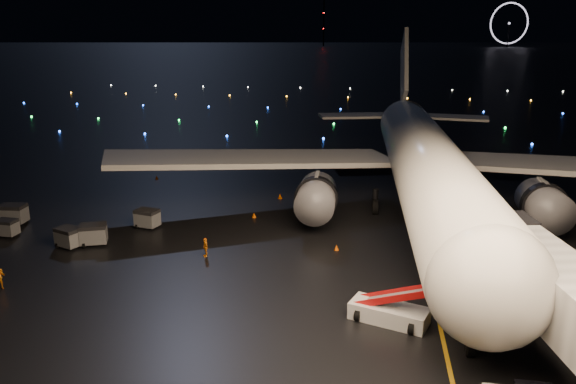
# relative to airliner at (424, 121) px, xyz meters

# --- Properties ---
(ground) EXTENTS (2000.00, 2000.00, 0.00)m
(ground) POSITION_rel_airliner_xyz_m (-12.40, 274.52, -8.88)
(ground) COLOR black
(ground) RESTS_ON ground
(lane_centre) EXTENTS (0.25, 80.00, 0.02)m
(lane_centre) POSITION_rel_airliner_xyz_m (-0.40, -10.48, -8.87)
(lane_centre) COLOR orange
(lane_centre) RESTS_ON ground
(airliner) EXTENTS (64.55, 61.52, 17.76)m
(airliner) POSITION_rel_airliner_xyz_m (0.00, 0.00, 0.00)
(airliner) COLOR silver
(airliner) RESTS_ON ground
(belt_loader) EXTENTS (7.20, 4.14, 3.38)m
(belt_loader) POSITION_rel_airliner_xyz_m (-3.48, -24.01, -7.19)
(belt_loader) COLOR silver
(belt_loader) RESTS_ON ground
(crew_c) EXTENTS (0.80, 0.98, 1.56)m
(crew_c) POSITION_rel_airliner_xyz_m (-17.65, -15.57, -8.10)
(crew_c) COLOR orange
(crew_c) RESTS_ON ground
(safety_cone_0) EXTENTS (0.44, 0.44, 0.46)m
(safety_cone_0) POSITION_rel_airliner_xyz_m (-7.43, -12.71, -8.65)
(safety_cone_0) COLOR #F05702
(safety_cone_0) RESTS_ON ground
(safety_cone_1) EXTENTS (0.56, 0.56, 0.56)m
(safety_cone_1) POSITION_rel_airliner_xyz_m (-14.39, 1.21, -8.60)
(safety_cone_1) COLOR #F05702
(safety_cone_1) RESTS_ON ground
(safety_cone_2) EXTENTS (0.43, 0.43, 0.47)m
(safety_cone_2) POSITION_rel_airliner_xyz_m (-15.83, -5.47, -8.64)
(safety_cone_2) COLOR #F05702
(safety_cone_2) RESTS_ON ground
(safety_cone_3) EXTENTS (0.45, 0.45, 0.46)m
(safety_cone_3) POSITION_rel_airliner_xyz_m (-30.51, 7.06, -8.65)
(safety_cone_3) COLOR #F05702
(safety_cone_3) RESTS_ON ground
(ferris_wheel) EXTENTS (49.33, 16.80, 52.00)m
(ferris_wheel) POSITION_rel_airliner_xyz_m (157.60, 694.52, 17.12)
(ferris_wheel) COLOR black
(ferris_wheel) RESTS_ON ground
(radio_mast) EXTENTS (1.80, 1.80, 64.00)m
(radio_mast) POSITION_rel_airliner_xyz_m (-72.40, 714.52, 23.12)
(radio_mast) COLOR black
(radio_mast) RESTS_ON ground
(taxiway_lights) EXTENTS (164.00, 92.00, 0.36)m
(taxiway_lights) POSITION_rel_airliner_xyz_m (-12.40, 80.52, -8.70)
(taxiway_lights) COLOR black
(taxiway_lights) RESTS_ON ground
(baggage_cart_0) EXTENTS (2.52, 2.14, 1.81)m
(baggage_cart_0) POSITION_rel_airliner_xyz_m (-27.63, -14.52, -7.97)
(baggage_cart_0) COLOR gray
(baggage_cart_0) RESTS_ON ground
(baggage_cart_1) EXTENTS (2.29, 1.85, 1.71)m
(baggage_cart_1) POSITION_rel_airliner_xyz_m (-24.85, -9.75, -8.02)
(baggage_cart_1) COLOR gray
(baggage_cart_1) RESTS_ON ground
(baggage_cart_2) EXTENTS (2.36, 2.04, 1.69)m
(baggage_cart_2) POSITION_rel_airliner_xyz_m (-29.41, -15.35, -8.04)
(baggage_cart_2) COLOR gray
(baggage_cart_2) RESTS_ON ground
(baggage_cart_3) EXTENTS (1.85, 1.35, 1.52)m
(baggage_cart_3) POSITION_rel_airliner_xyz_m (-36.13, -13.70, -8.12)
(baggage_cart_3) COLOR gray
(baggage_cart_3) RESTS_ON ground
(baggage_cart_4) EXTENTS (2.30, 1.68, 1.87)m
(baggage_cart_4) POSITION_rel_airliner_xyz_m (-37.51, -10.62, -7.94)
(baggage_cart_4) COLOR gray
(baggage_cart_4) RESTS_ON ground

